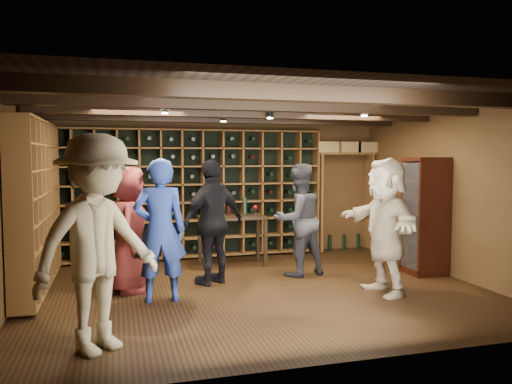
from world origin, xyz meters
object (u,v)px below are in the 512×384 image
object	(u,v)px
display_cabinet	(425,218)
guest_red_floral	(129,229)
guest_woman_black	(213,222)
tasting_table	(232,221)
man_blue_shirt	(160,230)
man_grey_suit	(299,220)
guest_beige	(385,226)
guest_khaki	(98,244)

from	to	relation	value
display_cabinet	guest_red_floral	world-z (taller)	display_cabinet
guest_woman_black	tasting_table	bearing A→B (deg)	-144.82
man_blue_shirt	man_grey_suit	distance (m)	2.27
display_cabinet	guest_red_floral	distance (m)	4.37
display_cabinet	man_blue_shirt	bearing A→B (deg)	-174.56
display_cabinet	tasting_table	world-z (taller)	display_cabinet
guest_beige	tasting_table	size ratio (longest dim) A/B	1.61
guest_khaki	guest_beige	xyz separation A→B (m)	(3.54, 1.04, -0.11)
display_cabinet	guest_woman_black	xyz separation A→B (m)	(-3.22, 0.28, 0.02)
man_grey_suit	guest_red_floral	bearing A→B (deg)	-6.81
man_grey_suit	guest_beige	world-z (taller)	guest_beige
man_blue_shirt	guest_woman_black	distance (m)	1.03
guest_woman_black	guest_khaki	size ratio (longest dim) A/B	0.88
man_blue_shirt	guest_khaki	size ratio (longest dim) A/B	0.89
display_cabinet	guest_beige	xyz separation A→B (m)	(-1.15, -0.81, 0.03)
tasting_table	guest_beige	bearing A→B (deg)	-54.45
display_cabinet	man_grey_suit	size ratio (longest dim) A/B	1.04
man_blue_shirt	guest_khaki	distance (m)	1.62
guest_red_floral	guest_woman_black	world-z (taller)	guest_woman_black
tasting_table	man_grey_suit	bearing A→B (deg)	-48.51
guest_beige	man_grey_suit	bearing A→B (deg)	-150.56
guest_woman_black	guest_khaki	world-z (taller)	guest_khaki
guest_woman_black	guest_beige	xyz separation A→B (m)	(2.06, -1.09, 0.01)
display_cabinet	guest_khaki	world-z (taller)	guest_khaki
guest_red_floral	tasting_table	size ratio (longest dim) A/B	1.50
guest_khaki	guest_woman_black	bearing A→B (deg)	18.29
guest_woman_black	tasting_table	xyz separation A→B (m)	(0.51, 1.07, -0.14)
display_cabinet	guest_woman_black	bearing A→B (deg)	175.02
display_cabinet	man_grey_suit	xyz separation A→B (m)	(-1.89, 0.43, -0.01)
guest_khaki	guest_beige	world-z (taller)	guest_khaki
man_blue_shirt	man_grey_suit	size ratio (longest dim) A/B	1.05
man_grey_suit	guest_beige	distance (m)	1.44
display_cabinet	man_blue_shirt	distance (m)	4.03
guest_woman_black	guest_khaki	xyz separation A→B (m)	(-1.47, -2.13, 0.12)
man_blue_shirt	guest_red_floral	distance (m)	0.67
man_blue_shirt	guest_red_floral	xyz separation A→B (m)	(-0.36, 0.57, -0.06)
display_cabinet	guest_woman_black	world-z (taller)	guest_woman_black
man_blue_shirt	tasting_table	xyz separation A→B (m)	(1.31, 1.73, -0.15)
display_cabinet	tasting_table	xyz separation A→B (m)	(-2.70, 1.35, -0.12)
display_cabinet	guest_red_floral	xyz separation A→B (m)	(-4.37, 0.18, -0.03)
guest_khaki	man_grey_suit	bearing A→B (deg)	2.03
guest_red_floral	guest_khaki	distance (m)	2.07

